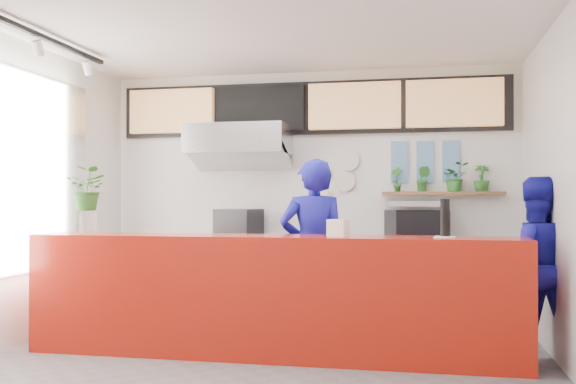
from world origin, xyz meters
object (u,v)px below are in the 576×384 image
Objects in this scene: service_counter at (271,296)px; staff_center at (313,251)px; panini_oven at (239,226)px; pepper_mill at (445,217)px; staff_right at (535,266)px; espresso_machine at (416,228)px.

staff_center reaches higher than service_counter.
pepper_mill is (2.36, -1.84, 0.17)m from panini_oven.
staff_right is 5.12× the size of pepper_mill.
staff_right reaches higher than panini_oven.
service_counter is at bearing 8.02° from staff_right.
panini_oven is 3.44m from staff_right.
staff_center is (-1.00, -1.22, -0.19)m from espresso_machine.
pepper_mill reaches higher than service_counter.
staff_right is (2.36, 0.50, 0.27)m from service_counter.
service_counter is 7.16× the size of espresso_machine.
staff_right reaches higher than espresso_machine.
espresso_machine is (2.11, 0.00, -0.00)m from panini_oven.
staff_center reaches higher than espresso_machine.
panini_oven is 3.00m from pepper_mill.
service_counter is at bearing -52.71° from panini_oven.
espresso_machine is at bearing 54.20° from service_counter.
espresso_machine is 1.70m from staff_right.
panini_oven is at bearing 159.89° from espresso_machine.
service_counter is 1.71m from pepper_mill.
staff_center reaches higher than panini_oven.
staff_right is (1.06, -1.30, -0.28)m from espresso_machine.
staff_center is at bearing -6.22° from staff_right.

